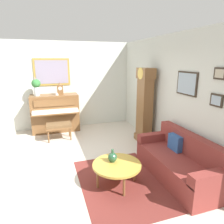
{
  "coord_description": "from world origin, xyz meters",
  "views": [
    {
      "loc": [
        4.19,
        -0.41,
        2.22
      ],
      "look_at": [
        -0.26,
        1.05,
        1.0
      ],
      "focal_mm": 32.33,
      "sensor_mm": 36.0,
      "label": 1
    }
  ],
  "objects_px": {
    "couch": "(180,162)",
    "piano": "(55,113)",
    "grandfather_clock": "(144,108)",
    "flower_vase": "(36,85)",
    "piano_bench": "(59,126)",
    "mantel_clock": "(60,89)",
    "teacup": "(57,94)",
    "coffee_table": "(117,165)",
    "green_jug": "(112,157)"
  },
  "relations": [
    {
      "from": "couch",
      "to": "teacup",
      "type": "relative_size",
      "value": 16.38
    },
    {
      "from": "grandfather_clock",
      "to": "green_jug",
      "type": "xyz_separation_m",
      "value": [
        1.58,
        -1.44,
        -0.47
      ]
    },
    {
      "from": "piano_bench",
      "to": "teacup",
      "type": "xyz_separation_m",
      "value": [
        -0.75,
        0.04,
        0.79
      ]
    },
    {
      "from": "piano",
      "to": "piano_bench",
      "type": "relative_size",
      "value": 2.06
    },
    {
      "from": "piano_bench",
      "to": "coffee_table",
      "type": "bearing_deg",
      "value": 18.42
    },
    {
      "from": "piano_bench",
      "to": "green_jug",
      "type": "xyz_separation_m",
      "value": [
        2.43,
        0.8,
        0.09
      ]
    },
    {
      "from": "coffee_table",
      "to": "teacup",
      "type": "xyz_separation_m",
      "value": [
        -3.29,
        -0.8,
        0.81
      ]
    },
    {
      "from": "grandfather_clock",
      "to": "teacup",
      "type": "distance_m",
      "value": 2.72
    },
    {
      "from": "piano",
      "to": "mantel_clock",
      "type": "relative_size",
      "value": 3.79
    },
    {
      "from": "couch",
      "to": "piano",
      "type": "bearing_deg",
      "value": -148.69
    },
    {
      "from": "coffee_table",
      "to": "green_jug",
      "type": "relative_size",
      "value": 3.67
    },
    {
      "from": "piano",
      "to": "grandfather_clock",
      "type": "height_order",
      "value": "grandfather_clock"
    },
    {
      "from": "coffee_table",
      "to": "flower_vase",
      "type": "distance_m",
      "value": 3.78
    },
    {
      "from": "mantel_clock",
      "to": "grandfather_clock",
      "type": "bearing_deg",
      "value": 51.58
    },
    {
      "from": "piano",
      "to": "coffee_table",
      "type": "height_order",
      "value": "piano"
    },
    {
      "from": "piano",
      "to": "piano_bench",
      "type": "height_order",
      "value": "piano"
    },
    {
      "from": "couch",
      "to": "flower_vase",
      "type": "height_order",
      "value": "flower_vase"
    },
    {
      "from": "piano_bench",
      "to": "green_jug",
      "type": "height_order",
      "value": "green_jug"
    },
    {
      "from": "piano_bench",
      "to": "flower_vase",
      "type": "bearing_deg",
      "value": -146.57
    },
    {
      "from": "couch",
      "to": "coffee_table",
      "type": "bearing_deg",
      "value": -96.57
    },
    {
      "from": "mantel_clock",
      "to": "green_jug",
      "type": "xyz_separation_m",
      "value": [
        3.24,
        0.65,
        -0.85
      ]
    },
    {
      "from": "couch",
      "to": "mantel_clock",
      "type": "xyz_separation_m",
      "value": [
        -3.48,
        -1.93,
        1.03
      ]
    },
    {
      "from": "piano",
      "to": "mantel_clock",
      "type": "height_order",
      "value": "mantel_clock"
    },
    {
      "from": "teacup",
      "to": "green_jug",
      "type": "distance_m",
      "value": 3.34
    },
    {
      "from": "mantel_clock",
      "to": "green_jug",
      "type": "relative_size",
      "value": 1.58
    },
    {
      "from": "piano_bench",
      "to": "couch",
      "type": "bearing_deg",
      "value": 37.85
    },
    {
      "from": "piano_bench",
      "to": "grandfather_clock",
      "type": "distance_m",
      "value": 2.45
    },
    {
      "from": "piano_bench",
      "to": "grandfather_clock",
      "type": "relative_size",
      "value": 0.34
    },
    {
      "from": "grandfather_clock",
      "to": "couch",
      "type": "relative_size",
      "value": 1.07
    },
    {
      "from": "couch",
      "to": "grandfather_clock",
      "type": "bearing_deg",
      "value": 175.2
    },
    {
      "from": "grandfather_clock",
      "to": "flower_vase",
      "type": "distance_m",
      "value": 3.27
    },
    {
      "from": "piano_bench",
      "to": "coffee_table",
      "type": "relative_size",
      "value": 0.8
    },
    {
      "from": "piano_bench",
      "to": "couch",
      "type": "distance_m",
      "value": 3.39
    },
    {
      "from": "piano_bench",
      "to": "coffee_table",
      "type": "xyz_separation_m",
      "value": [
        2.53,
        0.84,
        -0.03
      ]
    },
    {
      "from": "couch",
      "to": "teacup",
      "type": "height_order",
      "value": "teacup"
    },
    {
      "from": "piano_bench",
      "to": "flower_vase",
      "type": "xyz_separation_m",
      "value": [
        -0.81,
        -0.54,
        1.08
      ]
    },
    {
      "from": "teacup",
      "to": "green_jug",
      "type": "height_order",
      "value": "teacup"
    },
    {
      "from": "couch",
      "to": "teacup",
      "type": "xyz_separation_m",
      "value": [
        -3.43,
        -2.04,
        0.88
      ]
    },
    {
      "from": "piano",
      "to": "green_jug",
      "type": "relative_size",
      "value": 6.0
    },
    {
      "from": "flower_vase",
      "to": "teacup",
      "type": "height_order",
      "value": "flower_vase"
    },
    {
      "from": "piano",
      "to": "couch",
      "type": "bearing_deg",
      "value": 31.31
    },
    {
      "from": "teacup",
      "to": "green_jug",
      "type": "xyz_separation_m",
      "value": [
        3.18,
        0.76,
        -0.7
      ]
    },
    {
      "from": "piano",
      "to": "coffee_table",
      "type": "xyz_separation_m",
      "value": [
        3.34,
        0.89,
        -0.21
      ]
    },
    {
      "from": "grandfather_clock",
      "to": "couch",
      "type": "distance_m",
      "value": 1.95
    },
    {
      "from": "piano",
      "to": "teacup",
      "type": "distance_m",
      "value": 0.61
    },
    {
      "from": "grandfather_clock",
      "to": "coffee_table",
      "type": "xyz_separation_m",
      "value": [
        1.69,
        -1.39,
        -0.59
      ]
    },
    {
      "from": "mantel_clock",
      "to": "teacup",
      "type": "distance_m",
      "value": 0.19
    },
    {
      "from": "piano",
      "to": "piano_bench",
      "type": "bearing_deg",
      "value": 2.98
    },
    {
      "from": "piano_bench",
      "to": "mantel_clock",
      "type": "bearing_deg",
      "value": 169.73
    },
    {
      "from": "teacup",
      "to": "mantel_clock",
      "type": "bearing_deg",
      "value": 117.83
    }
  ]
}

